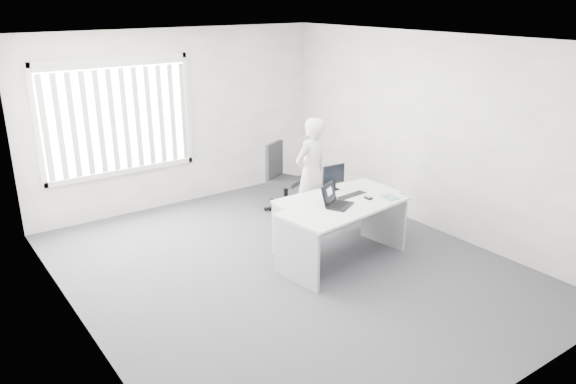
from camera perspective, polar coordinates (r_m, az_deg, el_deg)
ground at (r=7.18m, az=0.04°, el=-7.71°), size 6.00×6.00×0.00m
wall_back at (r=9.19m, az=-11.02°, el=7.33°), size 5.00×0.02×2.80m
wall_front at (r=4.71m, az=21.95°, el=-5.57°), size 5.00×0.02×2.80m
wall_left at (r=5.65m, az=-21.04°, el=-1.31°), size 0.02×6.00×2.80m
wall_right at (r=8.31m, az=14.26°, el=5.82°), size 0.02×6.00×2.80m
ceiling at (r=6.40m, az=0.04°, el=15.19°), size 5.00×6.00×0.02m
window at (r=8.76m, az=-16.94°, el=7.26°), size 2.32×0.06×1.76m
blinds at (r=8.71m, az=-16.79°, el=7.01°), size 2.20×0.10×1.50m
desk_near at (r=7.15m, az=5.66°, el=-2.97°), size 1.79×1.01×0.78m
desk_far at (r=7.53m, az=5.07°, el=-1.93°), size 1.65×0.78×0.75m
office_chair at (r=9.00m, az=-0.51°, el=0.38°), size 0.80×0.80×1.07m
person at (r=8.22m, az=2.37°, el=2.02°), size 0.66×0.49×1.63m
laptop at (r=6.98m, az=5.34°, el=-0.41°), size 0.45×0.44×0.27m
paper_sheet at (r=7.34m, az=7.91°, el=-0.63°), size 0.33×0.30×0.00m
mouse at (r=7.31m, az=8.16°, el=-0.54°), size 0.07×0.11×0.04m
booklet at (r=7.42m, az=10.33°, el=-0.52°), size 0.19×0.25×0.01m
keyboard at (r=7.43m, az=6.45°, el=-0.44°), size 0.51×0.21×0.02m
monitor at (r=7.63m, az=4.64°, el=1.48°), size 0.36×0.12×0.35m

